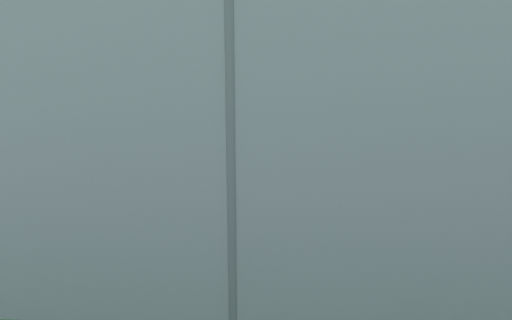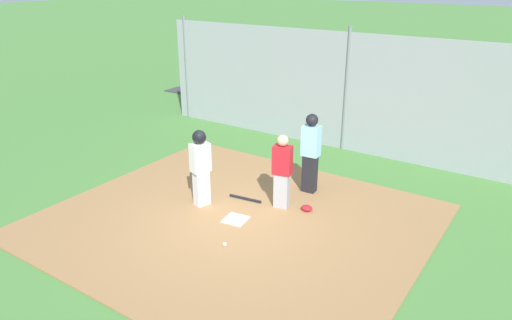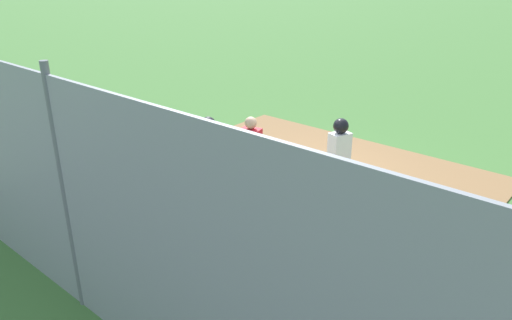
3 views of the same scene
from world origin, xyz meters
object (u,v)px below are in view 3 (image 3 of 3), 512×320
Objects in this scene: home_plate at (299,182)px; baseball at (308,163)px; umpire at (210,162)px; catcher_mask at (227,184)px; baseball_bat at (289,200)px; runner at (339,154)px; catcher at (251,154)px.

baseball reaches higher than home_plate.
umpire is 1.32m from catcher_mask.
catcher_mask is at bearing 5.17° from baseball_bat.
umpire is at bearing -64.61° from catcher_mask.
catcher_mask is (-1.00, -1.15, 0.05)m from home_plate.
catcher_mask is at bearing 45.16° from runner.
baseball_bat is 1.38m from catcher_mask.
umpire is (-0.12, -1.00, 0.13)m from catcher.
home_plate is 0.28× the size of catcher.
catcher_mask is at bearing 89.40° from catcher.
runner reaches higher than catcher_mask.
catcher reaches higher than baseball.
catcher is at bearing -91.16° from baseball.
catcher_mask reaches higher than baseball_bat.
home_plate is 0.92m from baseball_bat.
baseball is (-1.42, 1.07, -0.91)m from runner.
runner is at bearing -72.86° from catcher.
umpire reaches higher than runner.
baseball_bat is 1.91m from baseball.
runner is at bearing 26.01° from catcher_mask.
baseball reaches higher than baseball_bat.
home_plate is 0.58× the size of baseball_bat.
catcher is 0.94m from catcher_mask.
umpire reaches higher than baseball_bat.
runner reaches higher than baseball_bat.
catcher reaches higher than catcher_mask.
home_plate is 1.38m from runner.
runner reaches higher than catcher.
umpire is at bearing 159.65° from catcher.
umpire reaches higher than catcher.
home_plate is at bearing -65.26° from baseball.
umpire is (-0.58, -2.02, 0.95)m from home_plate.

